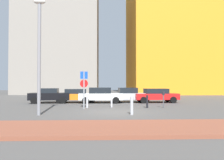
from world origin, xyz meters
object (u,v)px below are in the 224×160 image
at_px(parked_car_silver, 129,95).
at_px(parked_car_red, 156,95).
at_px(parking_sign_post, 84,85).
at_px(traffic_bollard_far, 112,101).
at_px(street_lamp, 39,47).
at_px(traffic_bollard_mid, 132,106).
at_px(parked_car_white, 101,95).
at_px(parked_car_black, 50,95).
at_px(parked_car_orange, 76,95).
at_px(parking_meter, 163,97).
at_px(traffic_bollard_edge, 147,102).
at_px(traffic_bollard_near, 87,102).

relative_size(parked_car_silver, parked_car_red, 0.99).
height_order(parking_sign_post, traffic_bollard_far, parking_sign_post).
relative_size(parking_sign_post, traffic_bollard_far, 2.87).
xyz_separation_m(street_lamp, traffic_bollard_far, (4.50, 4.38, -3.60)).
bearing_deg(street_lamp, parked_car_silver, 55.06).
relative_size(parked_car_silver, street_lamp, 0.63).
bearing_deg(parking_sign_post, parked_car_silver, 55.43).
bearing_deg(traffic_bollard_mid, parked_car_white, 102.93).
distance_m(parked_car_white, traffic_bollard_far, 4.47).
height_order(parked_car_black, traffic_bollard_mid, parked_car_black).
bearing_deg(parked_car_orange, parked_car_white, -9.42).
xyz_separation_m(parked_car_orange, traffic_bollard_mid, (4.49, -9.11, -0.18)).
relative_size(parked_car_red, traffic_bollard_mid, 4.09).
relative_size(parked_car_white, traffic_bollard_mid, 3.94).
bearing_deg(traffic_bollard_far, parked_car_red, 44.29).
relative_size(parking_meter, traffic_bollard_far, 1.32).
xyz_separation_m(parking_meter, traffic_bollard_edge, (-1.26, 0.07, -0.35)).
height_order(traffic_bollard_mid, traffic_bollard_edge, traffic_bollard_mid).
bearing_deg(street_lamp, parked_car_red, 44.25).
xyz_separation_m(parked_car_orange, traffic_bollard_edge, (6.18, -5.37, -0.23)).
height_order(parked_car_orange, parking_sign_post, parking_sign_post).
height_order(parked_car_black, parking_sign_post, parking_sign_post).
bearing_deg(parked_car_black, traffic_bollard_far, -36.78).
height_order(parked_car_silver, parked_car_red, parked_car_silver).
height_order(parking_meter, traffic_bollard_near, parking_meter).
bearing_deg(parked_car_black, street_lamp, -80.42).
xyz_separation_m(parked_car_orange, traffic_bollard_far, (3.43, -4.77, -0.23)).
xyz_separation_m(parked_car_silver, parking_sign_post, (-4.16, -6.04, 1.02)).
distance_m(street_lamp, traffic_bollard_mid, 6.60).
relative_size(parking_sign_post, traffic_bollard_edge, 2.84).
xyz_separation_m(parking_meter, traffic_bollard_mid, (-2.96, -3.66, -0.30)).
height_order(parking_meter, traffic_bollard_far, parking_meter).
distance_m(street_lamp, traffic_bollard_edge, 8.93).
bearing_deg(traffic_bollard_near, parked_car_black, 130.62).
distance_m(parking_sign_post, street_lamp, 4.70).
distance_m(parking_sign_post, traffic_bollard_near, 1.58).
relative_size(parked_car_black, traffic_bollard_mid, 3.72).
xyz_separation_m(parked_car_black, parking_sign_post, (3.88, -5.53, 1.02)).
bearing_deg(parked_car_orange, traffic_bollard_far, -54.32).
distance_m(parked_car_orange, parked_car_silver, 5.47).
xyz_separation_m(parked_car_black, parked_car_red, (10.71, 0.12, -0.01)).
bearing_deg(traffic_bollard_near, traffic_bollard_far, 7.39).
distance_m(traffic_bollard_near, traffic_bollard_mid, 5.06).
height_order(traffic_bollard_mid, traffic_bollard_far, traffic_bollard_mid).
relative_size(parked_car_orange, traffic_bollard_far, 4.74).
height_order(parked_car_orange, traffic_bollard_near, parked_car_orange).
height_order(street_lamp, traffic_bollard_edge, street_lamp).
bearing_deg(parked_car_white, parking_meter, -45.45).
distance_m(parked_car_white, traffic_bollard_mid, 8.92).
relative_size(traffic_bollard_near, traffic_bollard_edge, 0.88).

